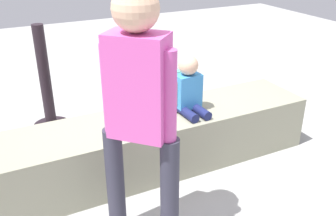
% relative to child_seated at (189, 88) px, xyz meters
% --- Properties ---
extents(ground_plane, '(12.00, 12.00, 0.00)m').
position_rel_child_seated_xyz_m(ground_plane, '(-0.27, 0.04, -0.69)').
color(ground_plane, '#A0A09D').
extents(concrete_ledge, '(2.69, 0.59, 0.47)m').
position_rel_child_seated_xyz_m(concrete_ledge, '(-0.27, 0.04, -0.45)').
color(concrete_ledge, gray).
rests_on(concrete_ledge, ground_plane).
extents(child_seated, '(0.28, 0.32, 0.48)m').
position_rel_child_seated_xyz_m(child_seated, '(0.00, 0.00, 0.00)').
color(child_seated, '#1A2050').
rests_on(child_seated, concrete_ledge).
extents(adult_standing, '(0.37, 0.37, 1.62)m').
position_rel_child_seated_xyz_m(adult_standing, '(-0.72, -0.69, 0.29)').
color(adult_standing, '#302F3E').
rests_on(adult_standing, ground_plane).
extents(cake_plate, '(0.22, 0.22, 0.07)m').
position_rel_child_seated_xyz_m(cake_plate, '(-0.25, 0.02, -0.19)').
color(cake_plate, white).
rests_on(cake_plate, concrete_ledge).
extents(gift_bag, '(0.21, 0.08, 0.37)m').
position_rel_child_seated_xyz_m(gift_bag, '(0.62, 1.31, -0.52)').
color(gift_bag, '#59C6B2').
rests_on(gift_bag, ground_plane).
extents(railing_post, '(0.36, 0.36, 1.07)m').
position_rel_child_seated_xyz_m(railing_post, '(-0.95, 1.16, -0.29)').
color(railing_post, black).
rests_on(railing_post, ground_plane).
extents(water_bottle_near_gift, '(0.06, 0.06, 0.21)m').
position_rel_child_seated_xyz_m(water_bottle_near_gift, '(0.91, 0.62, -0.59)').
color(water_bottle_near_gift, silver).
rests_on(water_bottle_near_gift, ground_plane).
extents(party_cup_red, '(0.09, 0.09, 0.09)m').
position_rel_child_seated_xyz_m(party_cup_red, '(0.07, 0.86, -0.64)').
color(party_cup_red, red).
rests_on(party_cup_red, ground_plane).
extents(cake_box_white, '(0.33, 0.34, 0.15)m').
position_rel_child_seated_xyz_m(cake_box_white, '(0.21, 1.38, -0.61)').
color(cake_box_white, white).
rests_on(cake_box_white, ground_plane).
extents(handbag_black_leather, '(0.29, 0.15, 0.29)m').
position_rel_child_seated_xyz_m(handbag_black_leather, '(-0.34, 0.60, -0.59)').
color(handbag_black_leather, black).
rests_on(handbag_black_leather, ground_plane).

